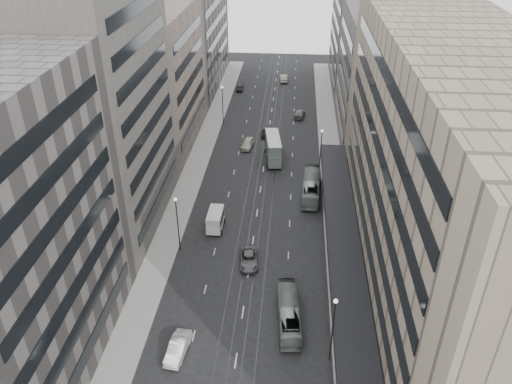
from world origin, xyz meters
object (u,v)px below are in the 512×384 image
(bus_near, at_px, (288,312))
(sedan_1, at_px, (178,348))
(double_decker, at_px, (273,148))
(panel_van, at_px, (215,219))
(sedan_2, at_px, (249,259))
(bus_far, at_px, (311,187))

(bus_near, relative_size, sedan_1, 1.99)
(double_decker, distance_m, panel_van, 23.25)
(double_decker, height_order, sedan_1, double_decker)
(panel_van, distance_m, sedan_1, 22.96)
(sedan_1, xyz_separation_m, sedan_2, (6.03, 15.39, -0.10))
(panel_van, bearing_deg, sedan_2, -53.19)
(panel_van, height_order, sedan_1, panel_van)
(bus_far, height_order, sedan_1, bus_far)
(bus_far, distance_m, sedan_1, 36.35)
(bus_far, bearing_deg, double_decker, -57.42)
(bus_near, bearing_deg, sedan_1, 20.84)
(bus_near, relative_size, panel_van, 2.13)
(bus_near, height_order, sedan_2, bus_near)
(panel_van, bearing_deg, sedan_1, -90.60)
(double_decker, bearing_deg, bus_near, -92.18)
(double_decker, relative_size, sedan_1, 1.76)
(double_decker, bearing_deg, panel_van, -115.52)
(bus_near, relative_size, sedan_2, 1.92)
(double_decker, bearing_deg, sedan_1, -107.29)
(sedan_1, distance_m, sedan_2, 16.53)
(bus_near, bearing_deg, panel_van, -62.85)
(sedan_2, bearing_deg, bus_far, 58.38)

